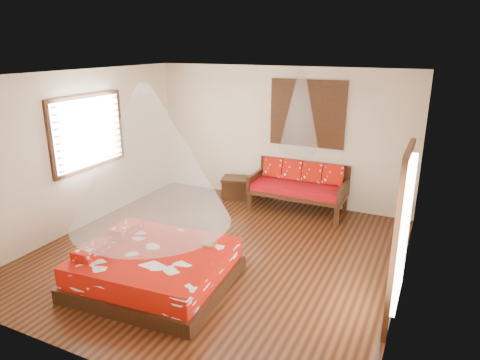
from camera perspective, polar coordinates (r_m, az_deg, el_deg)
name	(u,v)px	position (r m, az deg, el deg)	size (l,w,h in m)	color
room	(216,170)	(6.48, -3.19, 1.40)	(5.54, 5.54, 2.84)	black
bed	(155,268)	(6.17, -11.31, -11.40)	(2.13, 1.96, 0.63)	black
daybed	(299,185)	(8.63, 7.88, -0.62)	(1.89, 0.84, 0.97)	black
storage_chest	(238,188)	(9.27, -0.29, -1.03)	(0.76, 0.64, 0.46)	black
shutter_panel	(307,114)	(8.62, 8.96, 8.74)	(1.52, 0.06, 1.32)	black
window_left	(88,132)	(8.17, -19.56, 6.01)	(0.10, 1.74, 1.34)	black
glazed_door	(398,239)	(5.31, 20.35, -7.35)	(0.08, 1.02, 2.16)	black
wine_tray	(209,241)	(6.13, -4.17, -8.15)	(0.22, 0.22, 0.19)	brown
mosquito_net_main	(148,156)	(5.57, -12.16, 3.09)	(2.11, 2.11, 1.80)	white
mosquito_net_daybed	(300,112)	(8.16, 8.03, 8.99)	(0.77, 0.77, 1.50)	white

